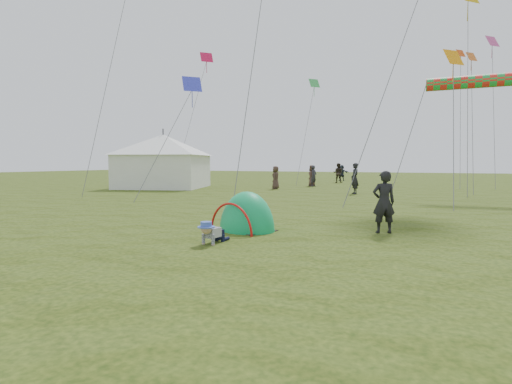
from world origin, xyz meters
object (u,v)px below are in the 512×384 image
at_px(crawling_toddler, 211,232).
at_px(standing_adult, 384,202).
at_px(popup_tent, 247,230).
at_px(event_marquee, 164,159).

distance_m(crawling_toddler, standing_adult, 4.55).
bearing_deg(popup_tent, crawling_toddler, -68.83).
height_order(standing_adult, event_marquee, event_marquee).
xyz_separation_m(crawling_toddler, popup_tent, (-0.02, 1.94, -0.27)).
xyz_separation_m(standing_adult, event_marquee, (-16.70, 13.16, 1.25)).
bearing_deg(crawling_toddler, event_marquee, 133.56).
bearing_deg(crawling_toddler, popup_tent, 94.70).
height_order(popup_tent, event_marquee, event_marquee).
bearing_deg(popup_tent, event_marquee, 153.63).
bearing_deg(standing_adult, popup_tent, -7.59).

